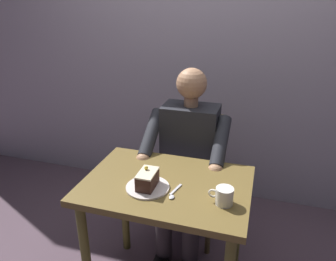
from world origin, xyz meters
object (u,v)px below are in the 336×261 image
cake_slice (147,179)px  coffee_cup (224,196)px  dining_table (166,201)px  dessert_spoon (174,194)px  seated_person (187,161)px  chair (192,170)px

cake_slice → coffee_cup: 0.39m
cake_slice → coffee_cup: size_ratio=1.16×
dining_table → cake_slice: 0.20m
dining_table → dessert_spoon: size_ratio=6.07×
cake_slice → coffee_cup: (-0.39, 0.02, -0.01)m
seated_person → cake_slice: size_ratio=9.07×
dining_table → seated_person: size_ratio=0.69×
cake_slice → dessert_spoon: bearing=174.1°
dining_table → seated_person: seated_person is taller
chair → coffee_cup: bearing=113.3°
dessert_spoon → chair: bearing=-84.7°
dining_table → chair: chair is taller
cake_slice → coffee_cup: cake_slice is taller
dining_table → coffee_cup: coffee_cup is taller
dining_table → cake_slice: (0.07, 0.08, 0.17)m
seated_person → coffee_cup: size_ratio=10.54×
seated_person → dessert_spoon: size_ratio=8.73×
dessert_spoon → seated_person: bearing=-83.1°
coffee_cup → dining_table: bearing=-17.8°
seated_person → dining_table: bearing=90.0°
seated_person → dessert_spoon: seated_person is taller
coffee_cup → dessert_spoon: coffee_cup is taller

